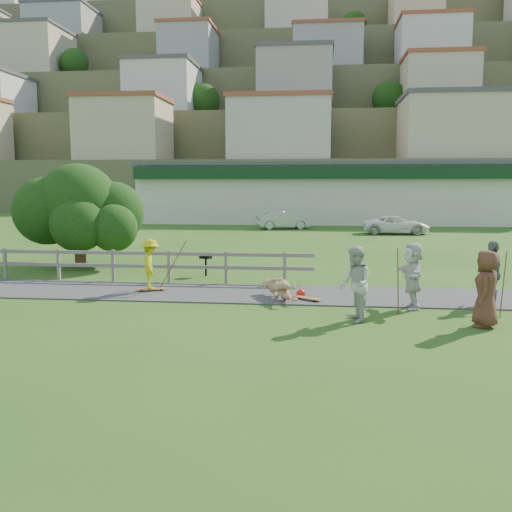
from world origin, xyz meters
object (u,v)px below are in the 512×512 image
object	(u,v)px
car_white	(396,225)
spectator_c	(486,289)
spectator_d	(413,276)
tree	(79,228)
skater_rider	(151,267)
spectator_b	(492,273)
car_silver	(284,220)
skater_fallen	(280,289)
spectator_a	(355,284)
bbq	(206,264)

from	to	relation	value
car_white	spectator_c	bearing A→B (deg)	176.20
spectator_d	tree	xyz separation A→B (m)	(-12.30, 6.51, 0.69)
skater_rider	spectator_b	world-z (taller)	spectator_b
car_silver	spectator_c	bearing A→B (deg)	177.74
skater_fallen	car_white	bearing A→B (deg)	45.65
car_silver	tree	world-z (taller)	tree
spectator_a	skater_rider	bearing A→B (deg)	-127.28
car_white	car_silver	bearing A→B (deg)	65.85
tree	bbq	size ratio (longest dim) A/B	6.18
spectator_d	bbq	distance (m)	8.25
skater_fallen	car_silver	world-z (taller)	car_silver
car_silver	skater_fallen	bearing A→B (deg)	167.97
car_white	bbq	bearing A→B (deg)	152.01
skater_rider	spectator_b	xyz separation A→B (m)	(10.08, -0.78, 0.13)
spectator_d	skater_fallen	bearing A→B (deg)	-105.84
skater_rider	skater_fallen	distance (m)	4.22
spectator_a	bbq	world-z (taller)	spectator_a
bbq	skater_rider	bearing A→B (deg)	-88.46
skater_fallen	tree	size ratio (longest dim) A/B	0.35
spectator_b	spectator_c	size ratio (longest dim) A/B	0.99
skater_fallen	spectator_c	size ratio (longest dim) A/B	0.99
spectator_c	car_silver	world-z (taller)	spectator_c
spectator_c	bbq	xyz separation A→B (m)	(-8.13, 6.63, -0.50)
skater_rider	car_silver	xyz separation A→B (m)	(2.56, 24.89, -0.14)
car_silver	car_white	size ratio (longest dim) A/B	0.90
spectator_c	skater_fallen	bearing A→B (deg)	-99.50
skater_fallen	car_white	world-z (taller)	car_white
tree	skater_rider	bearing A→B (deg)	-48.10
car_white	tree	bearing A→B (deg)	136.99
tree	spectator_c	bearing A→B (deg)	-31.34
spectator_d	skater_rider	bearing A→B (deg)	-105.17
skater_fallen	spectator_d	xyz separation A→B (m)	(3.67, -0.75, 0.58)
skater_fallen	skater_rider	bearing A→B (deg)	140.79
skater_fallen	spectator_b	distance (m)	5.98
spectator_b	car_silver	size ratio (longest dim) A/B	0.46
spectator_d	bbq	xyz separation A→B (m)	(-6.71, 4.78, -0.49)
skater_fallen	spectator_b	bearing A→B (deg)	-29.30
spectator_c	tree	distance (m)	16.08
spectator_c	car_white	world-z (taller)	spectator_c
spectator_d	tree	bearing A→B (deg)	-122.21
spectator_c	spectator_b	bearing A→B (deg)	178.94
spectator_b	car_white	xyz separation A→B (m)	(0.21, 22.42, -0.31)
skater_rider	car_silver	size ratio (longest dim) A/B	0.40
tree	car_silver	bearing A→B (deg)	70.46
skater_fallen	car_white	distance (m)	23.22
spectator_d	car_silver	distance (m)	26.90
spectator_c	tree	xyz separation A→B (m)	(-13.72, 8.36, 0.67)
car_white	spectator_a	bearing A→B (deg)	169.17
skater_fallen	bbq	xyz separation A→B (m)	(-3.04, 4.03, 0.09)
spectator_b	spectator_c	xyz separation A→B (m)	(-0.86, -2.56, 0.01)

